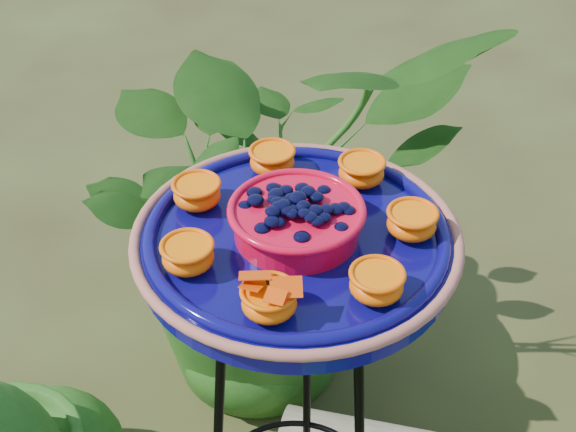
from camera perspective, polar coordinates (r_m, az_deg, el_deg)
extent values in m
torus|color=black|center=(1.14, 0.59, -3.30)|extent=(0.32, 0.32, 0.02)
cylinder|color=black|center=(1.55, 1.36, -11.95)|extent=(0.04, 0.08, 0.86)
cylinder|color=#0A0758|center=(1.12, 0.60, -2.09)|extent=(0.56, 0.56, 0.04)
torus|color=#B05F4F|center=(1.11, 0.60, -1.39)|extent=(0.46, 0.46, 0.02)
torus|color=#0A0758|center=(1.11, 0.60, -1.24)|extent=(0.42, 0.42, 0.02)
cylinder|color=red|center=(1.10, 0.61, -0.44)|extent=(0.22, 0.22, 0.04)
torus|color=red|center=(1.08, 0.62, 0.45)|extent=(0.19, 0.19, 0.01)
ellipsoid|color=black|center=(1.08, 0.62, 0.70)|extent=(0.15, 0.15, 0.03)
ellipsoid|color=#E14E02|center=(1.11, 8.78, -0.60)|extent=(0.07, 0.07, 0.03)
cylinder|color=#FF9005|center=(1.10, 8.86, 0.10)|extent=(0.06, 0.06, 0.01)
ellipsoid|color=#E14E02|center=(1.20, 5.24, 3.04)|extent=(0.07, 0.07, 0.03)
cylinder|color=#FF9005|center=(1.19, 5.29, 3.72)|extent=(0.06, 0.06, 0.01)
ellipsoid|color=#E14E02|center=(1.22, -1.13, 3.86)|extent=(0.07, 0.07, 0.03)
cylinder|color=#FF9005|center=(1.21, -1.14, 4.53)|extent=(0.06, 0.06, 0.01)
ellipsoid|color=#E14E02|center=(1.16, -6.48, 1.47)|extent=(0.07, 0.07, 0.03)
cylinder|color=#FF9005|center=(1.15, -6.54, 2.16)|extent=(0.06, 0.06, 0.01)
ellipsoid|color=#E14E02|center=(1.05, -7.12, -2.95)|extent=(0.07, 0.07, 0.03)
cylinder|color=#FF9005|center=(1.04, -7.19, -2.24)|extent=(0.06, 0.06, 0.01)
ellipsoid|color=#E14E02|center=(0.98, -1.35, -6.21)|extent=(0.07, 0.07, 0.03)
cylinder|color=#FF9005|center=(0.97, -1.36, -5.48)|extent=(0.06, 0.06, 0.01)
ellipsoid|color=#E14E02|center=(1.01, 6.30, -4.96)|extent=(0.07, 0.07, 0.03)
cylinder|color=#FF9005|center=(1.00, 6.37, -4.23)|extent=(0.06, 0.06, 0.01)
cylinder|color=black|center=(0.96, -1.37, -5.06)|extent=(0.02, 0.02, 0.00)
cube|color=#FF5405|center=(0.97, -2.37, -4.25)|extent=(0.05, 0.04, 0.01)
cube|color=#FF5405|center=(0.95, -0.13, -5.08)|extent=(0.05, 0.04, 0.01)
imported|color=#215216|center=(1.86, -1.50, 0.99)|extent=(1.13, 1.17, 0.99)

